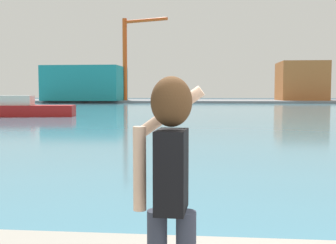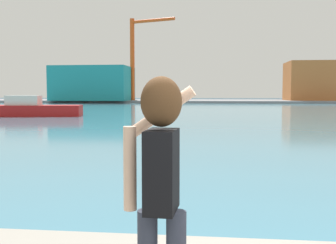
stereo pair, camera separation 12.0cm
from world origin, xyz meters
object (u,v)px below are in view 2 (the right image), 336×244
Objects in this scene: boat_moored at (33,109)px; port_crane at (137,51)px; warehouse_left at (93,84)px; warehouse_right at (309,81)px; person_photographer at (160,175)px.

port_crane reaches higher than boat_moored.
warehouse_left is 48.57m from warehouse_right.
person_photographer is 90.25m from warehouse_left.
person_photographer is at bearing -79.09° from port_crane.
warehouse_right is (48.19, 6.04, 0.57)m from warehouse_left.
port_crane is (9.62, 1.42, 7.19)m from warehouse_left.
boat_moored is 69.44m from warehouse_right.
boat_moored is at bearing -79.46° from warehouse_left.
warehouse_right is 39.41m from port_crane.
warehouse_right reaches higher than warehouse_left.
person_photographer is 38.62m from boat_moored.
warehouse_left is at bearing 91.20° from boat_moored.
port_crane is at bearing -173.16° from warehouse_right.
port_crane is (-16.89, 87.65, 9.68)m from person_photographer.
warehouse_left is (-9.59, 51.54, 3.51)m from boat_moored.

